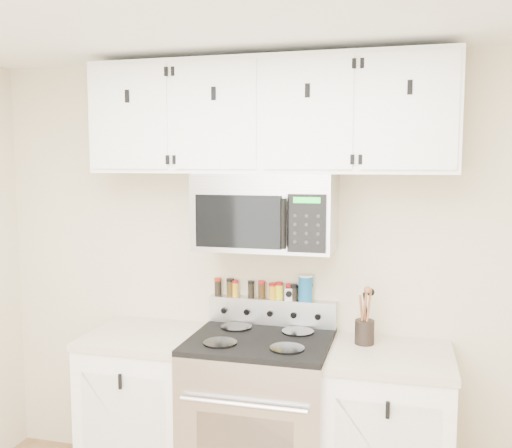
{
  "coord_description": "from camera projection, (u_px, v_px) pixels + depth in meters",
  "views": [
    {
      "loc": [
        0.74,
        -1.49,
        1.9
      ],
      "look_at": [
        -0.03,
        1.45,
        1.57
      ],
      "focal_mm": 40.0,
      "sensor_mm": 36.0,
      "label": 1
    }
  ],
  "objects": [
    {
      "name": "spice_jar_10",
      "position": [
        310.0,
        292.0,
        3.29
      ],
      "size": [
        0.04,
        0.04,
        0.1
      ],
      "color": "gold",
      "rests_on": "range"
    },
    {
      "name": "spice_jar_3",
      "position": [
        251.0,
        289.0,
        3.38
      ],
      "size": [
        0.04,
        0.04,
        0.1
      ],
      "color": "black",
      "rests_on": "range"
    },
    {
      "name": "spice_jar_0",
      "position": [
        218.0,
        287.0,
        3.43
      ],
      "size": [
        0.04,
        0.04,
        0.11
      ],
      "color": "black",
      "rests_on": "range"
    },
    {
      "name": "kitchen_timer",
      "position": [
        290.0,
        294.0,
        3.32
      ],
      "size": [
        0.07,
        0.07,
        0.07
      ],
      "primitive_type": "cube",
      "rotation": [
        0.0,
        0.0,
        0.27
      ],
      "color": "silver",
      "rests_on": "range"
    },
    {
      "name": "spice_jar_9",
      "position": [
        294.0,
        292.0,
        3.32
      ],
      "size": [
        0.05,
        0.05,
        0.09
      ],
      "color": "black",
      "rests_on": "range"
    },
    {
      "name": "spice_jar_2",
      "position": [
        235.0,
        288.0,
        3.41
      ],
      "size": [
        0.04,
        0.04,
        0.1
      ],
      "color": "gold",
      "rests_on": "range"
    },
    {
      "name": "spice_jar_4",
      "position": [
        262.0,
        289.0,
        3.36
      ],
      "size": [
        0.04,
        0.04,
        0.1
      ],
      "color": "#3C250E",
      "rests_on": "range"
    },
    {
      "name": "microwave",
      "position": [
        266.0,
        212.0,
        3.15
      ],
      "size": [
        0.76,
        0.44,
        0.42
      ],
      "color": "#9E9EA3",
      "rests_on": "back_wall"
    },
    {
      "name": "range",
      "position": [
        260.0,
        419.0,
        3.15
      ],
      "size": [
        0.76,
        0.65,
        1.1
      ],
      "color": "#B7B7BA",
      "rests_on": "floor"
    },
    {
      "name": "base_cabinet_right",
      "position": [
        388.0,
        437.0,
        3.0
      ],
      "size": [
        0.64,
        0.62,
        0.92
      ],
      "color": "white",
      "rests_on": "floor"
    },
    {
      "name": "upper_cabinets",
      "position": [
        267.0,
        116.0,
        3.12
      ],
      "size": [
        2.0,
        0.35,
        0.62
      ],
      "color": "white",
      "rests_on": "back_wall"
    },
    {
      "name": "salt_canister",
      "position": [
        306.0,
        288.0,
        3.3
      ],
      "size": [
        0.08,
        0.08,
        0.15
      ],
      "color": "#165E9C",
      "rests_on": "range"
    },
    {
      "name": "spice_jar_6",
      "position": [
        279.0,
        291.0,
        3.34
      ],
      "size": [
        0.04,
        0.04,
        0.1
      ],
      "color": "yellow",
      "rests_on": "range"
    },
    {
      "name": "spice_jar_8",
      "position": [
        293.0,
        292.0,
        3.32
      ],
      "size": [
        0.04,
        0.04,
        0.1
      ],
      "color": "#453110",
      "rests_on": "range"
    },
    {
      "name": "back_wall",
      "position": [
        273.0,
        273.0,
        3.37
      ],
      "size": [
        3.5,
        0.01,
        2.5
      ],
      "primitive_type": "cube",
      "color": "beige",
      "rests_on": "floor"
    },
    {
      "name": "spice_jar_1",
      "position": [
        230.0,
        287.0,
        3.41
      ],
      "size": [
        0.05,
        0.05,
        0.11
      ],
      "color": "#3D2C0E",
      "rests_on": "range"
    },
    {
      "name": "spice_jar_7",
      "position": [
        289.0,
        292.0,
        3.32
      ],
      "size": [
        0.04,
        0.04,
        0.1
      ],
      "color": "black",
      "rests_on": "range"
    },
    {
      "name": "utensil_crock",
      "position": [
        365.0,
        330.0,
        3.08
      ],
      "size": [
        0.11,
        0.11,
        0.31
      ],
      "color": "black",
      "rests_on": "base_cabinet_right"
    },
    {
      "name": "base_cabinet_left",
      "position": [
        147.0,
        408.0,
        3.35
      ],
      "size": [
        0.64,
        0.62,
        0.92
      ],
      "color": "white",
      "rests_on": "floor"
    },
    {
      "name": "spice_jar_5",
      "position": [
        273.0,
        291.0,
        3.35
      ],
      "size": [
        0.04,
        0.04,
        0.09
      ],
      "color": "gold",
      "rests_on": "range"
    }
  ]
}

